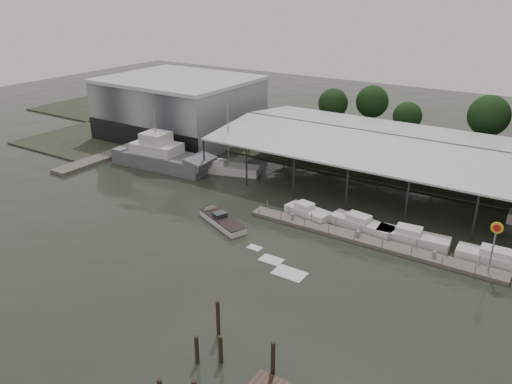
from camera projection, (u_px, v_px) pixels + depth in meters
The scene contains 16 objects.
ground at pixel (197, 243), 52.81m from camera, with size 200.00×200.00×0.00m, color #272C23.
land_strip_far at pixel (353, 144), 85.28m from camera, with size 140.00×30.00×0.30m.
land_strip_west at pixel (134, 126), 96.10m from camera, with size 20.00×40.00×0.30m.
storage_warehouse at pixel (180, 107), 88.03m from camera, with size 24.50×20.50×10.50m.
covered_boat_shed at pixel (438, 147), 63.58m from camera, with size 58.24×24.00×6.96m.
trawler_dock at pixel (105, 157), 78.63m from camera, with size 3.00×18.00×0.50m.
floating_dock at pixel (366, 240), 52.93m from camera, with size 28.00×2.00×1.40m.
shell_fuel_sign at pixel (495, 238), 45.46m from camera, with size 1.10×0.18×5.55m.
grey_trawler at pixel (163, 157), 74.31m from camera, with size 16.32×6.23×8.84m.
white_sailboat at pixel (224, 168), 72.44m from camera, with size 10.33×5.45×11.76m.
speedboat_underway at pixel (220, 219), 57.31m from camera, with size 17.92×8.85×2.00m.
moored_cruiser_0 at pixel (308, 212), 58.61m from camera, with size 5.84×3.14×1.70m.
moored_cruiser_1 at pixel (362, 224), 55.63m from camera, with size 7.73×3.28×1.70m.
moored_cruiser_2 at pixel (412, 237), 52.80m from camera, with size 7.62×2.78×1.70m.
moored_cruiser_3 at pixel (499, 260), 48.46m from camera, with size 8.12×2.35×1.70m.
mooring_pilings at pixel (212, 364), 34.49m from camera, with size 6.03×8.54×3.81m.
Camera 1 is at (30.68, -35.71, 25.32)m, focal length 35.00 mm.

